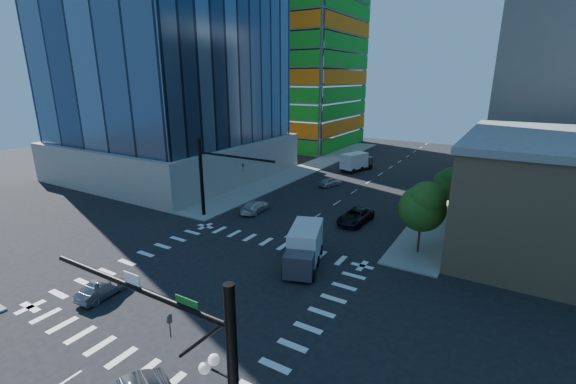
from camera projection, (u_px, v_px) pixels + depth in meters
The scene contains 15 objects.
ground at pixel (213, 284), 30.20m from camera, with size 160.00×160.00×0.00m, color black.
road_markings at pixel (213, 284), 30.20m from camera, with size 20.00×20.00×0.01m, color silver.
sidewalk_ne at pixel (458, 187), 56.98m from camera, with size 5.00×60.00×0.15m, color gray.
sidewalk_nw at pixel (309, 168), 69.25m from camera, with size 5.00×60.00×0.15m, color gray.
construction_building at pixel (298, 37), 87.63m from camera, with size 25.16×34.50×70.60m.
signal_mast_se at pixel (214, 378), 14.10m from camera, with size 10.51×2.48×9.00m.
signal_mast_nw at pixel (211, 172), 43.01m from camera, with size 10.20×0.40×9.00m.
tree_south at pixel (424, 206), 34.11m from camera, with size 4.16×4.16×6.82m.
tree_north at pixel (449, 183), 44.05m from camera, with size 3.54×3.52×5.78m.
car_nb_far at pixel (355, 216), 42.84m from camera, with size 2.55×5.54×1.54m, color black.
car_sb_near at pixel (255, 206), 46.40m from camera, with size 1.92×4.73×1.37m, color silver.
car_sb_mid at pixel (330, 182), 57.49m from camera, with size 1.58×3.92×1.33m, color #B8BCC0.
car_sb_cross at pixel (103, 288), 28.40m from camera, with size 1.37×3.92×1.29m, color #525258.
box_truck_near at pixel (304, 251), 32.77m from camera, with size 4.52×6.71×3.24m.
box_truck_far at pixel (358, 163), 67.09m from camera, with size 4.17×6.47×3.14m.
Camera 1 is at (18.85, -20.05, 15.58)m, focal length 24.00 mm.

